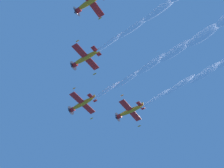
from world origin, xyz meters
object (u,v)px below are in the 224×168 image
airplane_lead (82,104)px  airplane_right_wingman (129,111)px  airplane_slot_tail (89,2)px  airplane_left_wingman (85,58)px

airplane_lead → airplane_right_wingman: size_ratio=0.99×
airplane_right_wingman → airplane_slot_tail: bearing=125.6°
airplane_lead → airplane_slot_tail: bearing=151.6°
airplane_slot_tail → airplane_right_wingman: bearing=-54.4°
airplane_left_wingman → airplane_right_wingman: size_ratio=0.97×
airplane_lead → airplane_right_wingman: bearing=-117.9°
airplane_left_wingman → airplane_slot_tail: bearing=151.6°
airplane_slot_tail → airplane_left_wingman: bearing=-28.4°
airplane_left_wingman → airplane_lead: bearing=-28.4°
airplane_right_wingman → airplane_slot_tail: airplane_slot_tail is taller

